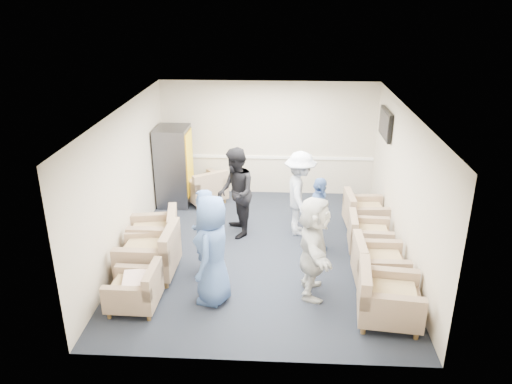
# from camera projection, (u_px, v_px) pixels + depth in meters

# --- Properties ---
(floor) EXTENTS (6.00, 6.00, 0.00)m
(floor) POSITION_uv_depth(u_px,v_px,m) (262.00, 252.00, 9.43)
(floor) COLOR black
(floor) RESTS_ON ground
(ceiling) EXTENTS (6.00, 6.00, 0.00)m
(ceiling) POSITION_uv_depth(u_px,v_px,m) (263.00, 111.00, 8.41)
(ceiling) COLOR silver
(ceiling) RESTS_ON back_wall
(back_wall) EXTENTS (5.00, 0.02, 2.70)m
(back_wall) POSITION_uv_depth(u_px,v_px,m) (268.00, 139.00, 11.70)
(back_wall) COLOR beige
(back_wall) RESTS_ON floor
(front_wall) EXTENTS (5.00, 0.02, 2.70)m
(front_wall) POSITION_uv_depth(u_px,v_px,m) (252.00, 273.00, 6.15)
(front_wall) COLOR beige
(front_wall) RESTS_ON floor
(left_wall) EXTENTS (0.02, 6.00, 2.70)m
(left_wall) POSITION_uv_depth(u_px,v_px,m) (125.00, 182.00, 9.05)
(left_wall) COLOR beige
(left_wall) RESTS_ON floor
(right_wall) EXTENTS (0.02, 6.00, 2.70)m
(right_wall) POSITION_uv_depth(u_px,v_px,m) (404.00, 188.00, 8.80)
(right_wall) COLOR beige
(right_wall) RESTS_ON floor
(chair_rail) EXTENTS (4.98, 0.04, 0.06)m
(chair_rail) POSITION_uv_depth(u_px,v_px,m) (268.00, 157.00, 11.85)
(chair_rail) COLOR white
(chair_rail) RESTS_ON back_wall
(tv) EXTENTS (0.10, 1.00, 0.58)m
(tv) POSITION_uv_depth(u_px,v_px,m) (385.00, 124.00, 10.20)
(tv) COLOR black
(tv) RESTS_ON right_wall
(armchair_left_near) EXTENTS (0.77, 0.77, 0.60)m
(armchair_left_near) POSITION_uv_depth(u_px,v_px,m) (137.00, 291.00, 7.67)
(armchair_left_near) COLOR #8B715A
(armchair_left_near) RESTS_ON floor
(armchair_left_mid) EXTENTS (0.97, 0.97, 0.76)m
(armchair_left_mid) POSITION_uv_depth(u_px,v_px,m) (152.00, 255.00, 8.53)
(armchair_left_mid) COLOR #8B715A
(armchair_left_mid) RESTS_ON floor
(armchair_left_far) EXTENTS (1.03, 1.03, 0.71)m
(armchair_left_far) POSITION_uv_depth(u_px,v_px,m) (156.00, 236.00, 9.24)
(armchair_left_far) COLOR #8B715A
(armchair_left_far) RESTS_ON floor
(armchair_right_near) EXTENTS (1.00, 1.00, 0.73)m
(armchair_right_near) POSITION_uv_depth(u_px,v_px,m) (385.00, 299.00, 7.34)
(armchair_right_near) COLOR #8B715A
(armchair_right_near) RESTS_ON floor
(armchair_right_midnear) EXTENTS (0.85, 0.85, 0.68)m
(armchair_right_midnear) POSITION_uv_depth(u_px,v_px,m) (376.00, 265.00, 8.31)
(armchair_right_midnear) COLOR #8B715A
(armchair_right_midnear) RESTS_ON floor
(armchair_right_midfar) EXTENTS (0.82, 0.82, 0.62)m
(armchair_right_midfar) POSITION_uv_depth(u_px,v_px,m) (367.00, 237.00, 9.33)
(armchair_right_midfar) COLOR #8B715A
(armchair_right_midfar) RESTS_ON floor
(armchair_right_far) EXTENTS (0.86, 0.86, 0.65)m
(armchair_right_far) POSITION_uv_depth(u_px,v_px,m) (363.00, 214.00, 10.24)
(armchair_right_far) COLOR #8B715A
(armchair_right_far) RESTS_ON floor
(armchair_corner) EXTENTS (1.19, 1.19, 0.68)m
(armchair_corner) POSITION_uv_depth(u_px,v_px,m) (205.00, 188.00, 11.51)
(armchair_corner) COLOR #8B715A
(armchair_corner) RESTS_ON floor
(vending_machine) EXTENTS (0.73, 0.85, 1.80)m
(vending_machine) POSITION_uv_depth(u_px,v_px,m) (174.00, 166.00, 11.26)
(vending_machine) COLOR #48494F
(vending_machine) RESTS_ON floor
(backpack) EXTENTS (0.36, 0.31, 0.52)m
(backpack) POSITION_uv_depth(u_px,v_px,m) (165.00, 255.00, 8.78)
(backpack) COLOR black
(backpack) RESTS_ON floor
(pillow) EXTENTS (0.47, 0.56, 0.14)m
(pillow) POSITION_uv_depth(u_px,v_px,m) (136.00, 281.00, 7.60)
(pillow) COLOR white
(pillow) RESTS_ON armchair_left_near
(person_front_left) EXTENTS (0.71, 0.95, 1.78)m
(person_front_left) POSITION_uv_depth(u_px,v_px,m) (212.00, 250.00, 7.65)
(person_front_left) COLOR #405E9B
(person_front_left) RESTS_ON floor
(person_mid_left) EXTENTS (0.38, 0.57, 1.54)m
(person_mid_left) POSITION_uv_depth(u_px,v_px,m) (203.00, 232.00, 8.48)
(person_mid_left) COLOR #405E9B
(person_mid_left) RESTS_ON floor
(person_back_left) EXTENTS (0.88, 1.02, 1.80)m
(person_back_left) POSITION_uv_depth(u_px,v_px,m) (236.00, 193.00, 9.77)
(person_back_left) COLOR black
(person_back_left) RESTS_ON floor
(person_back_right) EXTENTS (0.74, 1.16, 1.71)m
(person_back_right) POSITION_uv_depth(u_px,v_px,m) (300.00, 194.00, 9.85)
(person_back_right) COLOR white
(person_back_right) RESTS_ON floor
(person_mid_right) EXTENTS (0.60, 0.94, 1.49)m
(person_mid_right) POSITION_uv_depth(u_px,v_px,m) (318.00, 216.00, 9.14)
(person_mid_right) COLOR #405E9B
(person_mid_right) RESTS_ON floor
(person_front_right) EXTENTS (0.54, 1.58, 1.69)m
(person_front_right) POSITION_uv_depth(u_px,v_px,m) (314.00, 247.00, 7.83)
(person_front_right) COLOR silver
(person_front_right) RESTS_ON floor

